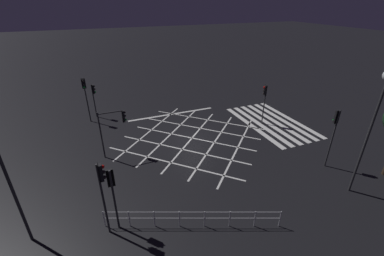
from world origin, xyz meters
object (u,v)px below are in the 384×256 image
traffic_light_ne_main (85,92)px  traffic_light_nw_cross (102,185)px  traffic_light_ne_cross (94,94)px  street_lamp_west (380,103)px  traffic_light_median_south (264,97)px  traffic_light_sw_main (334,127)px  traffic_light_median_north (114,123)px  traffic_light_nw_main (112,187)px

traffic_light_ne_main → traffic_light_nw_cross: traffic_light_ne_main is taller
traffic_light_ne_cross → traffic_light_ne_main: traffic_light_ne_main is taller
traffic_light_ne_main → street_lamp_west: (-17.20, -14.76, 2.87)m
traffic_light_median_south → traffic_light_ne_main: 16.91m
traffic_light_sw_main → street_lamp_west: 4.01m
traffic_light_sw_main → traffic_light_ne_cross: bearing=43.6°
traffic_light_ne_main → street_lamp_west: bearing=40.6°
traffic_light_ne_main → traffic_light_median_north: size_ratio=1.17×
traffic_light_sw_main → traffic_light_nw_main: 14.84m
traffic_light_median_north → traffic_light_nw_cross: (-7.50, 1.43, 0.31)m
traffic_light_nw_cross → street_lamp_west: street_lamp_west is taller
traffic_light_nw_main → traffic_light_median_south: bearing=-62.5°
traffic_light_median_south → traffic_light_median_north: size_ratio=1.04×
traffic_light_ne_cross → street_lamp_west: (-18.21, -14.03, 3.54)m
traffic_light_sw_main → traffic_light_ne_main: bearing=46.9°
traffic_light_median_north → traffic_light_nw_cross: 7.64m
traffic_light_sw_main → traffic_light_ne_cross: (15.50, 14.78, -0.67)m
traffic_light_ne_cross → traffic_light_median_south: 16.69m
traffic_light_ne_main → traffic_light_nw_cross: 14.75m
traffic_light_ne_main → traffic_light_nw_cross: size_ratio=1.03×
traffic_light_sw_main → street_lamp_west: size_ratio=0.57×
traffic_light_ne_main → traffic_light_nw_main: traffic_light_ne_main is taller
traffic_light_sw_main → traffic_light_ne_cross: size_ratio=1.28×
traffic_light_ne_main → traffic_light_median_north: traffic_light_ne_main is taller
traffic_light_sw_main → traffic_light_nw_cross: (-0.25, 15.24, -0.08)m
traffic_light_sw_main → traffic_light_median_south: (7.67, 0.04, -0.35)m
traffic_light_nw_cross → street_lamp_west: size_ratio=0.55×
traffic_light_sw_main → traffic_light_ne_main: (14.49, 15.51, -0.00)m
traffic_light_median_north → street_lamp_west: bearing=-37.3°
traffic_light_nw_cross → traffic_light_median_south: bearing=27.5°
traffic_light_median_north → traffic_light_sw_main: bearing=-27.7°
traffic_light_nw_main → traffic_light_sw_main: bearing=-89.9°
traffic_light_nw_cross → traffic_light_nw_main: (0.22, -0.41, -0.40)m
traffic_light_median_south → traffic_light_nw_cross: traffic_light_nw_cross is taller
traffic_light_median_north → street_lamp_west: street_lamp_west is taller
traffic_light_ne_cross → traffic_light_sw_main: bearing=-46.4°
traffic_light_nw_main → traffic_light_ne_cross: bearing=-0.2°
traffic_light_sw_main → street_lamp_west: bearing=164.5°
traffic_light_median_south → traffic_light_ne_main: bearing=-23.8°
traffic_light_ne_cross → traffic_light_median_north: 8.32m
street_lamp_west → traffic_light_ne_cross: bearing=37.6°
traffic_light_median_south → street_lamp_west: 10.88m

